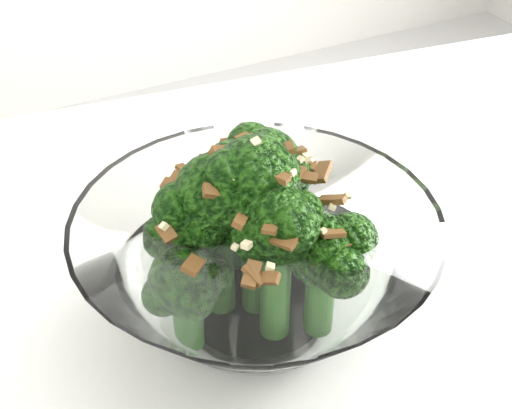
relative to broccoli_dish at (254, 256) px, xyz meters
name	(u,v)px	position (x,y,z in m)	size (l,w,h in m)	color
broccoli_dish	(254,256)	(0.00, 0.00, 0.00)	(0.23, 0.23, 0.14)	white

